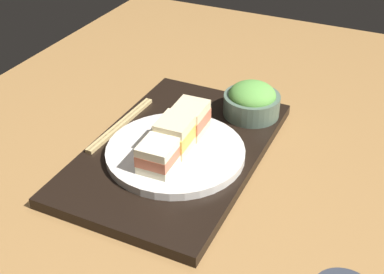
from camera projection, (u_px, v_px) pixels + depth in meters
ground_plane at (183, 155)px, 92.42cm from camera, size 140.00×100.00×3.00cm
serving_tray at (179, 151)px, 89.01cm from camera, size 44.03×27.82×1.96cm
sandwich_plate at (175, 152)px, 85.89cm from camera, size 23.45×23.45×1.43cm
sandwich_near at (190, 119)px, 88.22cm from camera, size 6.58×5.56×5.47cm
sandwich_middle at (175, 135)px, 83.92cm from camera, size 6.75×5.58×5.66cm
sandwich_far at (158, 155)px, 79.95cm from camera, size 6.37×5.50×4.68cm
salad_bowl at (252, 101)px, 95.93cm from camera, size 10.64×10.64×6.50cm
chopsticks_pair at (121, 124)px, 93.90cm from camera, size 19.99×1.98×0.70cm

